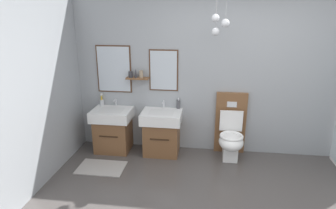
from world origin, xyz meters
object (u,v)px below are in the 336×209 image
(toilet, at_px, (231,134))
(toothbrush_cup, at_px, (102,102))
(soap_dispenser, at_px, (178,104))
(vanity_sink_right, at_px, (162,131))
(vanity_sink_left, at_px, (113,128))

(toilet, height_order, toothbrush_cup, toilet)
(toothbrush_cup, bearing_deg, soap_dispenser, 0.47)
(vanity_sink_right, height_order, toilet, toilet)
(toilet, bearing_deg, toothbrush_cup, 175.67)
(vanity_sink_left, xyz_separation_m, toilet, (1.89, 0.02, 0.00))
(vanity_sink_left, xyz_separation_m, soap_dispenser, (1.05, 0.19, 0.40))
(vanity_sink_left, bearing_deg, toothbrush_cup, 141.70)
(vanity_sink_right, distance_m, toilet, 1.08)
(vanity_sink_right, distance_m, toothbrush_cup, 1.12)
(vanity_sink_left, relative_size, vanity_sink_right, 1.00)
(toilet, distance_m, soap_dispenser, 0.95)
(vanity_sink_right, height_order, toothbrush_cup, toothbrush_cup)
(vanity_sink_left, relative_size, toilet, 0.71)
(vanity_sink_left, distance_m, vanity_sink_right, 0.81)
(vanity_sink_left, bearing_deg, toilet, 0.66)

